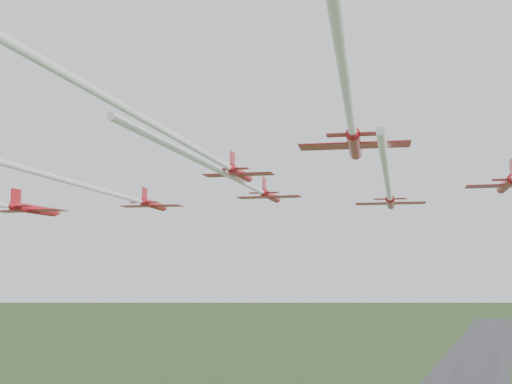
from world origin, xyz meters
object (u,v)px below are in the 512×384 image
at_px(jet_lead, 247,184).
at_px(jet_row2_right, 389,192).
at_px(jet_row3_mid, 189,144).
at_px(jet_row4_right, 346,89).
at_px(jet_row2_left, 107,192).

distance_m(jet_lead, jet_row2_right, 19.20).
bearing_deg(jet_lead, jet_row2_right, -17.93).
bearing_deg(jet_row2_right, jet_row3_mid, -131.50).
bearing_deg(jet_lead, jet_row3_mid, -86.92).
relative_size(jet_lead, jet_row3_mid, 0.89).
xyz_separation_m(jet_row2_right, jet_row4_right, (3.91, -34.71, 2.31)).
bearing_deg(jet_row4_right, jet_lead, 108.95).
relative_size(jet_lead, jet_row4_right, 0.86).
bearing_deg(jet_lead, jet_row4_right, -67.33).
bearing_deg(jet_row2_left, jet_row2_right, 9.81).
xyz_separation_m(jet_row2_right, jet_row3_mid, (-13.73, -22.07, 2.47)).
xyz_separation_m(jet_row3_mid, jet_row4_right, (17.65, -12.64, -0.16)).
xyz_separation_m(jet_row2_left, jet_row2_right, (29.84, 11.46, -0.10)).
xyz_separation_m(jet_lead, jet_row2_right, (18.80, -3.20, -2.24)).
height_order(jet_row2_left, jet_row4_right, jet_row4_right).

